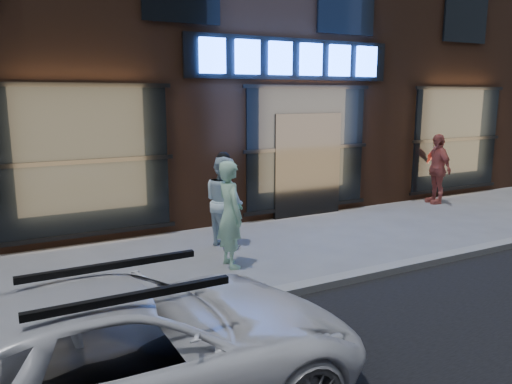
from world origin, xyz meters
TOP-DOWN VIEW (x-y plane):
  - ground at (0.00, 0.00)m, footprint 90.00×90.00m
  - curb at (0.00, 0.00)m, footprint 60.00×0.25m
  - storefront_building at (-0.00, 7.99)m, footprint 30.20×8.28m
  - man_bowtie at (-3.14, 1.51)m, footprint 0.46×0.67m
  - man_cap at (-2.74, 2.64)m, footprint 0.77×0.92m
  - passerby at (3.77, 3.46)m, footprint 0.69×1.15m
  - white_suv at (-5.66, -1.69)m, footprint 4.49×2.09m

SIDE VIEW (x-z plane):
  - ground at x=0.00m, z-range 0.00..0.00m
  - curb at x=0.00m, z-range 0.00..0.12m
  - white_suv at x=-5.66m, z-range 0.00..1.24m
  - man_cap at x=-2.74m, z-range 0.00..1.72m
  - man_bowtie at x=-3.14m, z-range 0.00..1.78m
  - passerby at x=3.77m, z-range 0.00..1.83m
  - storefront_building at x=0.00m, z-range 0.00..10.30m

